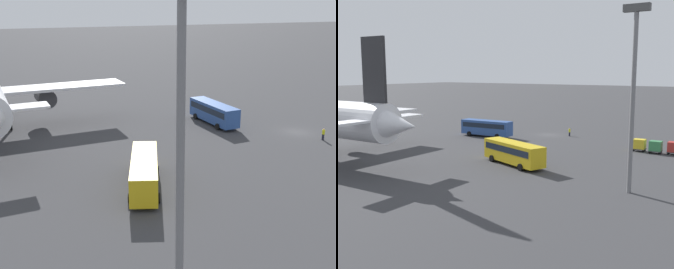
# 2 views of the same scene
# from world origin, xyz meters

# --- Properties ---
(ground_plane) EXTENTS (600.00, 600.00, 0.00)m
(ground_plane) POSITION_xyz_m (0.00, 0.00, 0.00)
(ground_plane) COLOR #38383A
(shuttle_bus_near) EXTENTS (11.17, 3.45, 3.36)m
(shuttle_bus_near) POSITION_xyz_m (9.30, 9.19, 2.01)
(shuttle_bus_near) COLOR #2D5199
(shuttle_bus_near) RESTS_ON ground
(shuttle_bus_far) EXTENTS (11.65, 6.67, 3.30)m
(shuttle_bus_far) POSITION_xyz_m (-9.70, 28.19, 1.97)
(shuttle_bus_far) COLOR gold
(shuttle_bus_far) RESTS_ON ground
(worker_person) EXTENTS (0.38, 0.38, 1.74)m
(worker_person) POSITION_xyz_m (-4.59, -0.88, 0.87)
(worker_person) COLOR #1E1E2D
(worker_person) RESTS_ON ground
(light_pole) EXTENTS (2.80, 0.70, 20.33)m
(light_pole) POSITION_xyz_m (-27.92, 32.64, 12.23)
(light_pole) COLOR slate
(light_pole) RESTS_ON ground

